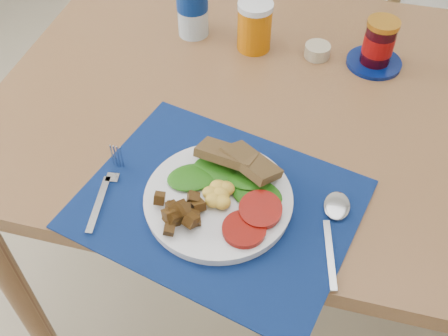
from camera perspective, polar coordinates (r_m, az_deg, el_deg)
name	(u,v)px	position (r m, az deg, el deg)	size (l,w,h in m)	color
table	(316,130)	(1.20, 9.97, 4.08)	(1.40, 0.90, 0.75)	brown
placemat	(218,204)	(0.94, -0.61, -3.89)	(0.47, 0.37, 0.00)	black
breakfast_plate	(215,198)	(0.92, -0.99, -3.24)	(0.26, 0.26, 0.06)	silver
fork	(108,187)	(0.98, -12.56, -2.04)	(0.03, 0.18, 0.00)	#B2B5BA
spoon	(335,220)	(0.93, 11.96, -5.53)	(0.05, 0.20, 0.01)	#B2B5BA
juice_glass	(255,27)	(1.26, 3.34, 15.04)	(0.08, 0.08, 0.11)	#BB5E04
ramekin	(317,51)	(1.27, 10.12, 12.44)	(0.06, 0.06, 0.03)	tan
jam_on_saucer	(378,46)	(1.25, 16.42, 12.63)	(0.13, 0.13, 0.11)	#051452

